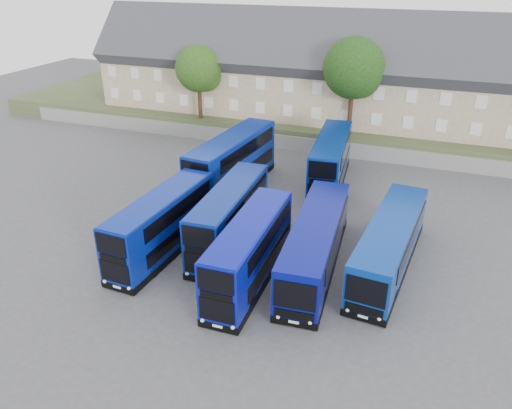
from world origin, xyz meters
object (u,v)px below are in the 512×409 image
object	(u,v)px
dd_front_mid	(229,218)
tree_mid	(355,70)
tree_west	(200,71)
coach_east_a	(315,245)
dd_front_left	(162,226)

from	to	relation	value
dd_front_mid	tree_mid	world-z (taller)	tree_mid
tree_west	dd_front_mid	bearing A→B (deg)	-59.50
coach_east_a	tree_mid	xyz separation A→B (m)	(-2.12, 21.75, 6.44)
dd_front_left	coach_east_a	size ratio (longest dim) A/B	0.82
dd_front_mid	tree_mid	size ratio (longest dim) A/B	1.10
tree_west	coach_east_a	bearing A→B (deg)	-49.54
coach_east_a	tree_mid	bearing A→B (deg)	91.11
coach_east_a	tree_mid	size ratio (longest dim) A/B	1.34
dd_front_left	tree_mid	distance (m)	25.40
coach_east_a	tree_west	size ratio (longest dim) A/B	1.60
dd_front_left	coach_east_a	xyz separation A→B (m)	(9.75, 1.68, -0.32)
dd_front_left	tree_west	xyz separation A→B (m)	(-8.37, 22.94, 5.11)
dd_front_left	dd_front_mid	bearing A→B (deg)	37.06
tree_mid	dd_front_mid	bearing A→B (deg)	-100.73
dd_front_left	tree_west	size ratio (longest dim) A/B	1.31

